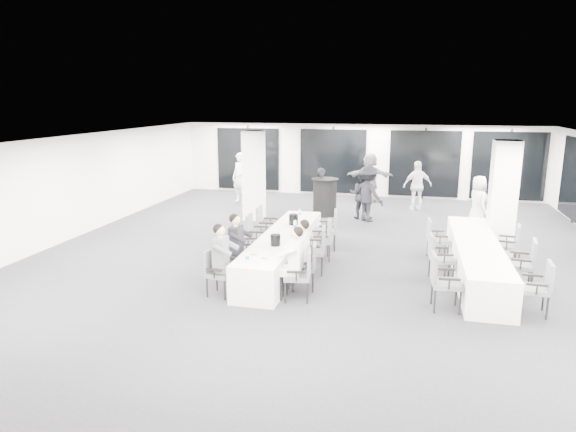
# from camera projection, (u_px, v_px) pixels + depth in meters

# --- Properties ---
(room) EXTENTS (14.04, 16.04, 2.84)m
(room) POSITION_uv_depth(u_px,v_px,m) (366.00, 192.00, 13.33)
(room) COLOR #242429
(room) RESTS_ON ground
(column_left) EXTENTS (0.60, 0.60, 2.80)m
(column_left) POSITION_uv_depth(u_px,v_px,m) (254.00, 176.00, 16.13)
(column_left) COLOR white
(column_left) RESTS_ON floor
(column_right) EXTENTS (0.60, 0.60, 2.80)m
(column_right) POSITION_uv_depth(u_px,v_px,m) (503.00, 198.00, 12.47)
(column_right) COLOR white
(column_right) RESTS_ON floor
(banquet_table_main) EXTENTS (0.90, 5.00, 0.75)m
(banquet_table_main) POSITION_uv_depth(u_px,v_px,m) (283.00, 250.00, 11.74)
(banquet_table_main) COLOR silver
(banquet_table_main) RESTS_ON floor
(banquet_table_side) EXTENTS (0.90, 5.00, 0.75)m
(banquet_table_side) POSITION_uv_depth(u_px,v_px,m) (476.00, 259.00, 11.08)
(banquet_table_side) COLOR silver
(banquet_table_side) RESTS_ON floor
(cocktail_table) EXTENTS (0.88, 0.88, 1.22)m
(cocktail_table) POSITION_uv_depth(u_px,v_px,m) (325.00, 197.00, 16.82)
(cocktail_table) COLOR black
(cocktail_table) RESTS_ON floor
(chair_main_left_near) EXTENTS (0.52, 0.56, 0.91)m
(chair_main_left_near) POSITION_uv_depth(u_px,v_px,m) (217.00, 269.00, 9.98)
(chair_main_left_near) COLOR #54565C
(chair_main_left_near) RESTS_ON floor
(chair_main_left_second) EXTENTS (0.53, 0.55, 0.87)m
(chair_main_left_second) POSITION_uv_depth(u_px,v_px,m) (232.00, 257.00, 10.85)
(chair_main_left_second) COLOR #54565C
(chair_main_left_second) RESTS_ON floor
(chair_main_left_mid) EXTENTS (0.57, 0.60, 0.94)m
(chair_main_left_mid) POSITION_uv_depth(u_px,v_px,m) (244.00, 245.00, 11.58)
(chair_main_left_mid) COLOR #54565C
(chair_main_left_mid) RESTS_ON floor
(chair_main_left_fourth) EXTENTS (0.55, 0.61, 1.03)m
(chair_main_left_fourth) POSITION_uv_depth(u_px,v_px,m) (255.00, 233.00, 12.45)
(chair_main_left_fourth) COLOR #54565C
(chair_main_left_fourth) RESTS_ON floor
(chair_main_left_far) EXTENTS (0.56, 0.62, 1.04)m
(chair_main_left_far) POSITION_uv_depth(u_px,v_px,m) (265.00, 224.00, 13.29)
(chair_main_left_far) COLOR #54565C
(chair_main_left_far) RESTS_ON floor
(chair_main_right_near) EXTENTS (0.57, 0.61, 0.98)m
(chair_main_right_near) POSITION_uv_depth(u_px,v_px,m) (302.00, 272.00, 9.72)
(chair_main_right_near) COLOR #54565C
(chair_main_right_near) RESTS_ON floor
(chair_main_right_second) EXTENTS (0.55, 0.58, 0.94)m
(chair_main_right_second) POSITION_uv_depth(u_px,v_px,m) (307.00, 263.00, 10.28)
(chair_main_right_second) COLOR #54565C
(chair_main_right_second) RESTS_ON floor
(chair_main_right_mid) EXTENTS (0.59, 0.64, 1.04)m
(chair_main_right_mid) POSITION_uv_depth(u_px,v_px,m) (317.00, 247.00, 11.21)
(chair_main_right_mid) COLOR #54565C
(chair_main_right_mid) RESTS_ON floor
(chair_main_right_fourth) EXTENTS (0.60, 0.62, 0.97)m
(chair_main_right_fourth) POSITION_uv_depth(u_px,v_px,m) (324.00, 237.00, 12.17)
(chair_main_right_fourth) COLOR #54565C
(chair_main_right_fourth) RESTS_ON floor
(chair_main_right_far) EXTENTS (0.59, 0.63, 1.02)m
(chair_main_right_far) POSITION_uv_depth(u_px,v_px,m) (330.00, 227.00, 13.01)
(chair_main_right_far) COLOR #54565C
(chair_main_right_far) RESTS_ON floor
(chair_side_left_near) EXTENTS (0.56, 0.62, 1.04)m
(chair_side_left_near) POSITION_uv_depth(u_px,v_px,m) (442.00, 278.00, 9.26)
(chair_side_left_near) COLOR #54565C
(chair_side_left_near) RESTS_ON floor
(chair_side_left_mid) EXTENTS (0.56, 0.60, 0.98)m
(chair_side_left_mid) POSITION_uv_depth(u_px,v_px,m) (438.00, 255.00, 10.77)
(chair_side_left_mid) COLOR #54565C
(chair_side_left_mid) RESTS_ON floor
(chair_side_left_far) EXTENTS (0.54, 0.58, 0.98)m
(chair_side_left_far) POSITION_uv_depth(u_px,v_px,m) (435.00, 237.00, 12.19)
(chair_side_left_far) COLOR #54565C
(chair_side_left_far) RESTS_ON floor
(chair_side_right_near) EXTENTS (0.52, 0.58, 0.98)m
(chair_side_right_near) POSITION_uv_depth(u_px,v_px,m) (540.00, 285.00, 9.05)
(chair_side_right_near) COLOR #54565C
(chair_side_right_near) RESTS_ON floor
(chair_side_right_mid) EXTENTS (0.58, 0.63, 1.03)m
(chair_side_right_mid) POSITION_uv_depth(u_px,v_px,m) (525.00, 261.00, 10.27)
(chair_side_right_mid) COLOR #54565C
(chair_side_right_mid) RESTS_ON floor
(chair_side_right_far) EXTENTS (0.56, 0.60, 0.97)m
(chair_side_right_far) POSITION_uv_depth(u_px,v_px,m) (511.00, 243.00, 11.71)
(chair_side_right_far) COLOR #54565C
(chair_side_right_far) RESTS_ON floor
(seated_guest_a) EXTENTS (0.50, 0.38, 1.44)m
(seated_guest_a) POSITION_uv_depth(u_px,v_px,m) (224.00, 256.00, 9.86)
(seated_guest_a) COLOR #525559
(seated_guest_a) RESTS_ON floor
(seated_guest_b) EXTENTS (0.50, 0.38, 1.44)m
(seated_guest_b) POSITION_uv_depth(u_px,v_px,m) (239.00, 243.00, 10.72)
(seated_guest_b) COLOR black
(seated_guest_b) RESTS_ON floor
(seated_guest_c) EXTENTS (0.50, 0.38, 1.44)m
(seated_guest_c) POSITION_uv_depth(u_px,v_px,m) (293.00, 259.00, 9.68)
(seated_guest_c) COLOR white
(seated_guest_c) RESTS_ON floor
(seated_guest_d) EXTENTS (0.50, 0.38, 1.44)m
(seated_guest_d) POSITION_uv_depth(u_px,v_px,m) (299.00, 250.00, 10.25)
(seated_guest_d) COLOR white
(seated_guest_d) RESTS_ON floor
(standing_guest_a) EXTENTS (0.75, 0.67, 1.75)m
(standing_guest_a) POSITION_uv_depth(u_px,v_px,m) (322.00, 188.00, 16.90)
(standing_guest_a) COLOR black
(standing_guest_a) RESTS_ON floor
(standing_guest_b) EXTENTS (0.90, 0.60, 1.79)m
(standing_guest_b) POSITION_uv_depth(u_px,v_px,m) (361.00, 191.00, 16.29)
(standing_guest_b) COLOR black
(standing_guest_b) RESTS_ON floor
(standing_guest_c) EXTENTS (1.42, 1.30, 1.98)m
(standing_guest_c) POSITION_uv_depth(u_px,v_px,m) (368.00, 190.00, 15.93)
(standing_guest_c) COLOR black
(standing_guest_c) RESTS_ON floor
(standing_guest_d) EXTENTS (1.27, 0.96, 1.92)m
(standing_guest_d) POSITION_uv_depth(u_px,v_px,m) (418.00, 182.00, 17.62)
(standing_guest_d) COLOR white
(standing_guest_d) RESTS_ON floor
(standing_guest_e) EXTENTS (0.77, 0.98, 1.78)m
(standing_guest_e) POSITION_uv_depth(u_px,v_px,m) (478.00, 199.00, 15.03)
(standing_guest_e) COLOR white
(standing_guest_e) RESTS_ON floor
(standing_guest_f) EXTENTS (1.97, 0.90, 2.09)m
(standing_guest_f) POSITION_uv_depth(u_px,v_px,m) (370.00, 174.00, 18.92)
(standing_guest_f) COLOR #525559
(standing_guest_f) RESTS_ON floor
(standing_guest_g) EXTENTS (0.93, 0.84, 2.08)m
(standing_guest_g) POSITION_uv_depth(u_px,v_px,m) (240.00, 174.00, 18.87)
(standing_guest_g) COLOR white
(standing_guest_g) RESTS_ON floor
(ice_bucket_near) EXTENTS (0.21, 0.21, 0.24)m
(ice_bucket_near) POSITION_uv_depth(u_px,v_px,m) (275.00, 240.00, 10.75)
(ice_bucket_near) COLOR black
(ice_bucket_near) RESTS_ON banquet_table_main
(ice_bucket_far) EXTENTS (0.23, 0.23, 0.26)m
(ice_bucket_far) POSITION_uv_depth(u_px,v_px,m) (293.00, 220.00, 12.53)
(ice_bucket_far) COLOR black
(ice_bucket_far) RESTS_ON banquet_table_main
(water_bottle_a) EXTENTS (0.07, 0.07, 0.21)m
(water_bottle_a) POSITION_uv_depth(u_px,v_px,m) (247.00, 256.00, 9.68)
(water_bottle_a) COLOR silver
(water_bottle_a) RESTS_ON banquet_table_main
(water_bottle_b) EXTENTS (0.07, 0.07, 0.23)m
(water_bottle_b) POSITION_uv_depth(u_px,v_px,m) (295.00, 225.00, 12.02)
(water_bottle_b) COLOR silver
(water_bottle_b) RESTS_ON banquet_table_main
(water_bottle_c) EXTENTS (0.06, 0.06, 0.20)m
(water_bottle_c) POSITION_uv_depth(u_px,v_px,m) (300.00, 213.00, 13.39)
(water_bottle_c) COLOR silver
(water_bottle_c) RESTS_ON banquet_table_main
(plate_a) EXTENTS (0.20, 0.20, 0.03)m
(plate_a) POSITION_uv_depth(u_px,v_px,m) (254.00, 255.00, 10.09)
(plate_a) COLOR white
(plate_a) RESTS_ON banquet_table_main
(plate_b) EXTENTS (0.18, 0.18, 0.03)m
(plate_b) POSITION_uv_depth(u_px,v_px,m) (264.00, 258.00, 9.86)
(plate_b) COLOR white
(plate_b) RESTS_ON banquet_table_main
(plate_c) EXTENTS (0.19, 0.19, 0.03)m
(plate_c) POSITION_uv_depth(u_px,v_px,m) (279.00, 237.00, 11.39)
(plate_c) COLOR white
(plate_c) RESTS_ON banquet_table_main
(wine_glass) EXTENTS (0.08, 0.08, 0.20)m
(wine_glass) POSITION_uv_depth(u_px,v_px,m) (266.00, 253.00, 9.71)
(wine_glass) COLOR silver
(wine_glass) RESTS_ON banquet_table_main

